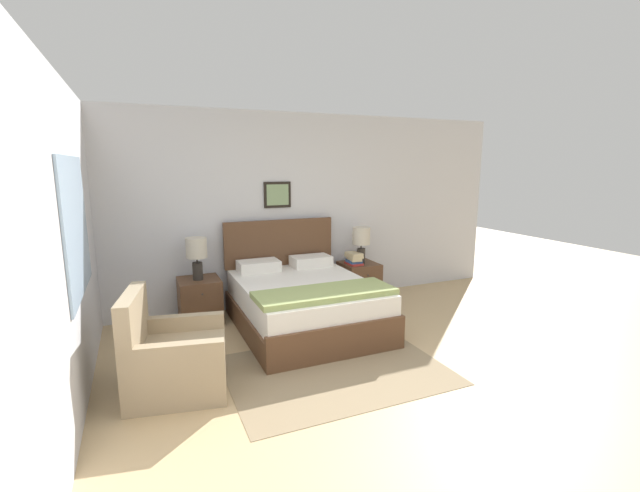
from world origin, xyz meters
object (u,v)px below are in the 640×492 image
Objects in this scene: bed at (304,302)px; table_lamp_near_window at (197,252)px; armchair at (172,359)px; nightstand_near_window at (200,300)px; nightstand_by_door at (359,281)px; table_lamp_by_door at (361,239)px.

bed is 1.42m from table_lamp_near_window.
nightstand_near_window is (0.45, 1.60, -0.02)m from armchair.
nightstand_by_door is (2.66, 1.60, -0.02)m from armchair.
table_lamp_by_door is at bearing 131.05° from armchair.
table_lamp_near_window reaches higher than nightstand_near_window.
bed is 2.10× the size of armchair.
table_lamp_by_door is (1.12, 0.67, 0.57)m from bed.
bed is at bearing -149.30° from table_lamp_by_door.
table_lamp_by_door reaches higher than armchair.
nightstand_by_door is (2.22, 0.00, 0.00)m from nightstand_near_window.
armchair reaches higher than nightstand_by_door.
bed is 1.81m from armchair.
bed reaches higher than nightstand_by_door.
table_lamp_near_window is (-1.12, 0.67, 0.57)m from bed.
table_lamp_by_door is (2.23, -0.02, 0.62)m from nightstand_near_window.
table_lamp_near_window is 2.24m from table_lamp_by_door.
table_lamp_by_door is (2.24, 0.00, 0.00)m from table_lamp_near_window.
armchair is 1.67m from nightstand_near_window.
bed is 3.72× the size of table_lamp_by_door.
bed is at bearing 130.95° from armchair.
bed is at bearing -148.12° from nightstand_by_door.
bed reaches higher than armchair.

